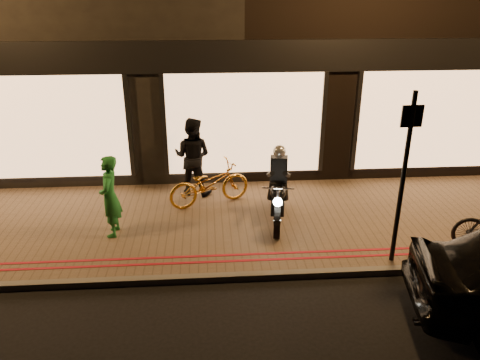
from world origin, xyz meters
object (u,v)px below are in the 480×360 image
object	(u,v)px
motorcycle	(278,193)
bicycle_gold	(209,184)
sign_post	(404,171)
person_green	(110,196)

from	to	relation	value
motorcycle	bicycle_gold	size ratio (longest dim) A/B	1.06
sign_post	person_green	xyz separation A→B (m)	(-5.05, 1.29, -0.88)
bicycle_gold	sign_post	bearing A→B (deg)	-148.68
motorcycle	person_green	size ratio (longest dim) A/B	1.21
motorcycle	bicycle_gold	distance (m)	1.64
motorcycle	bicycle_gold	world-z (taller)	motorcycle
sign_post	bicycle_gold	distance (m)	4.22
motorcycle	bicycle_gold	bearing A→B (deg)	156.53
sign_post	motorcycle	bearing A→B (deg)	137.83
sign_post	bicycle_gold	size ratio (longest dim) A/B	1.65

